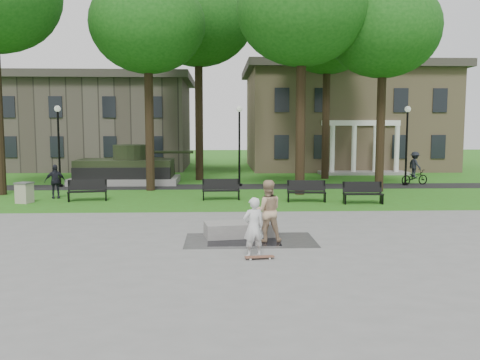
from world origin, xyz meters
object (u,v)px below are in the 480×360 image
(friend_watching, at_px, (267,211))
(park_bench_0, at_px, (88,190))
(trash_bin, at_px, (24,193))
(concrete_block, at_px, (240,229))
(skateboarder, at_px, (253,227))
(cyclist, at_px, (415,171))

(friend_watching, bearing_deg, park_bench_0, -53.32)
(park_bench_0, bearing_deg, trash_bin, -177.70)
(concrete_block, xyz_separation_m, park_bench_0, (-6.90, 8.28, 0.28))
(skateboarder, bearing_deg, park_bench_0, -75.77)
(skateboarder, bearing_deg, cyclist, -142.34)
(skateboarder, xyz_separation_m, park_bench_0, (-7.17, 10.84, -0.30))
(skateboarder, height_order, trash_bin, skateboarder)
(skateboarder, relative_size, cyclist, 0.80)
(friend_watching, xyz_separation_m, trash_bin, (-10.45, 8.42, -0.48))
(skateboarder, relative_size, park_bench_0, 0.87)
(concrete_block, height_order, cyclist, cyclist)
(cyclist, bearing_deg, skateboarder, 132.44)
(cyclist, relative_size, trash_bin, 2.10)
(cyclist, height_order, park_bench_0, cyclist)
(cyclist, bearing_deg, friend_watching, 130.76)
(skateboarder, bearing_deg, friend_watching, -125.86)
(park_bench_0, height_order, trash_bin, park_bench_0)
(concrete_block, distance_m, cyclist, 18.07)
(friend_watching, xyz_separation_m, cyclist, (10.38, 14.94, -0.14))
(skateboarder, xyz_separation_m, trash_bin, (-9.91, 10.23, -0.34))
(park_bench_0, distance_m, trash_bin, 2.81)
(friend_watching, height_order, park_bench_0, friend_watching)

